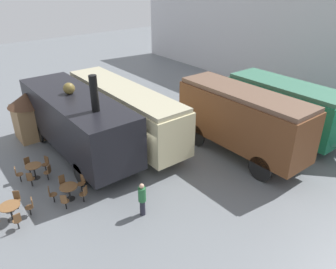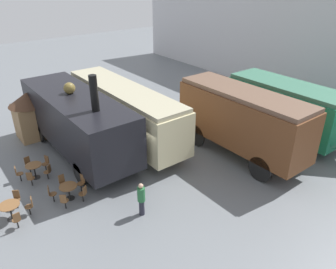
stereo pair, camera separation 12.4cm
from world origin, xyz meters
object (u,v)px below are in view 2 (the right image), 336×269
passenger_coach_wooden (242,118)px  cafe_table_far (69,189)px  streamlined_locomotive (295,110)px  cafe_table_near (10,208)px  passenger_coach_vintage (124,109)px  steam_locomotive (77,119)px  visitor_person (141,198)px  cafe_table_mid (34,168)px  ticket_kiosk (30,113)px  cafe_chair_0 (16,198)px

passenger_coach_wooden → cafe_table_far: passenger_coach_wooden is taller
streamlined_locomotive → cafe_table_near: (-3.02, -16.02, -1.42)m
passenger_coach_vintage → steam_locomotive: steam_locomotive is taller
cafe_table_far → visitor_person: bearing=34.6°
steam_locomotive → cafe_table_far: 4.66m
visitor_person → cafe_table_near: bearing=-124.7°
passenger_coach_wooden → cafe_table_mid: (-4.90, -10.09, -1.77)m
passenger_coach_wooden → streamlined_locomotive: bearing=80.5°
cafe_table_near → ticket_kiosk: 8.10m
visitor_person → ticket_kiosk: bearing=-172.9°
passenger_coach_wooden → visitor_person: 7.51m
streamlined_locomotive → visitor_person: (0.18, -11.40, -1.14)m
passenger_coach_wooden → cafe_table_near: (-2.33, -11.93, -1.76)m
passenger_coach_vintage → ticket_kiosk: passenger_coach_vintage is taller
visitor_person → cafe_table_far: bearing=-145.4°
cafe_chair_0 → cafe_table_mid: bearing=176.0°
passenger_coach_wooden → steam_locomotive: 9.23m
cafe_table_far → passenger_coach_vintage: bearing=124.4°
passenger_coach_vintage → ticket_kiosk: 5.96m
passenger_coach_wooden → cafe_chair_0: (-3.01, -11.50, -1.86)m
steam_locomotive → cafe_table_near: 6.19m
streamlined_locomotive → cafe_chair_0: size_ratio=10.32×
cafe_chair_0 → ticket_kiosk: bearing=-170.8°
ticket_kiosk → passenger_coach_vintage: bearing=49.3°
visitor_person → passenger_coach_wooden: bearing=96.8°
steam_locomotive → visitor_person: size_ratio=5.92×
cafe_table_far → ticket_kiosk: 7.62m
steam_locomotive → cafe_chair_0: (2.87, -4.39, -1.64)m
streamlined_locomotive → passenger_coach_wooden: 4.16m
cafe_table_near → ticket_kiosk: bearing=155.7°
steam_locomotive → streamlined_locomotive: bearing=59.6°
passenger_coach_wooden → cafe_table_far: (-2.15, -9.39, -1.81)m
streamlined_locomotive → cafe_chair_0: 16.09m
passenger_coach_wooden → visitor_person: passenger_coach_wooden is taller
cafe_table_near → ticket_kiosk: size_ratio=0.29×
streamlined_locomotive → steam_locomotive: size_ratio=0.93×
cafe_table_mid → steam_locomotive: bearing=108.3°
passenger_coach_vintage → cafe_chair_0: bearing=-69.5°
cafe_table_mid → cafe_table_far: cafe_table_mid is taller
cafe_chair_0 → streamlined_locomotive: bearing=109.3°
passenger_coach_vintage → ticket_kiosk: size_ratio=3.43×
streamlined_locomotive → steam_locomotive: bearing=-120.4°
steam_locomotive → ticket_kiosk: bearing=-158.0°
streamlined_locomotive → passenger_coach_vintage: bearing=-128.2°
ticket_kiosk → passenger_coach_wooden: bearing=41.8°
streamlined_locomotive → cafe_table_far: 13.85m
steam_locomotive → cafe_table_near: (3.55, -4.83, -1.55)m
ticket_kiosk → cafe_table_near: bearing=-24.3°
cafe_table_far → cafe_chair_0: cafe_chair_0 is taller
passenger_coach_vintage → cafe_table_far: passenger_coach_vintage is taller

